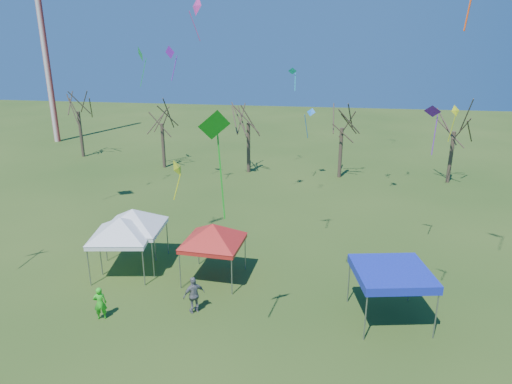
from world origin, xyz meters
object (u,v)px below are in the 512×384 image
radio_mast (43,34)px  tree_0 (76,95)px  tent_white_west (120,221)px  person_green (100,303)px  tree_3 (343,110)px  tent_red (213,228)px  tree_2 (248,105)px  tent_blue (392,273)px  tree_1 (161,108)px  tree_4 (457,113)px  tent_white_mid (133,213)px  person_grey (194,295)px

radio_mast → tree_0: radio_mast is taller
tent_white_west → person_green: size_ratio=2.63×
tree_3 → tent_red: (-6.48, -19.89, -3.22)m
tree_2 → tent_blue: (10.41, -22.47, -4.04)m
tree_1 → tree_4: 26.13m
tree_1 → tent_white_mid: (5.66, -19.59, -2.79)m
tent_white_west → tree_1: bearing=104.8°
tree_1 → tree_3: (16.80, -0.60, 0.29)m
tree_2 → tent_white_mid: tree_2 is taller
tree_0 → tree_2: (18.48, -3.01, -0.20)m
tree_3 → tent_white_west: tree_3 is taller
tree_3 → tent_red: 21.17m
tent_blue → person_grey: 8.75m
radio_mast → tent_blue: size_ratio=6.77×
tent_red → tent_blue: tent_red is taller
tree_4 → person_green: (-19.84, -24.18, -5.28)m
radio_mast → tent_blue: 49.34m
tent_red → person_green: 6.28m
tent_blue → person_grey: size_ratio=2.10×
radio_mast → tent_blue: bearing=-41.7°
tree_3 → tent_blue: tree_3 is taller
tree_3 → tent_white_west: bearing=-119.5°
tree_1 → tent_white_west: bearing=-75.2°
tree_2 → tree_0: bearing=170.8°
person_green → radio_mast: bearing=-75.4°
tree_2 → tent_red: size_ratio=2.04×
radio_mast → tree_3: 36.04m
tree_0 → tree_3: tree_0 is taller
tree_1 → person_grey: bearing=-66.6°
tree_4 → tent_red: size_ratio=1.97×
tree_0 → tree_2: tree_0 is taller
radio_mast → tent_white_west: 38.82m
tree_0 → tent_red: size_ratio=2.11×
radio_mast → tent_red: (27.55, -29.85, -9.65)m
tent_white_west → tent_red: size_ratio=1.01×
tree_1 → tent_white_mid: size_ratio=1.79×
tree_3 → tent_red: tree_3 is taller
tree_1 → tree_3: 16.81m
tent_white_west → tree_3: bearing=60.5°
radio_mast → tree_1: bearing=-28.5°
tent_white_mid → tree_1: bearing=106.1°
tent_white_mid → tent_red: size_ratio=1.05×
radio_mast → tree_4: radio_mast is taller
tree_1 → person_green: size_ratio=4.87×
tree_4 → person_grey: size_ratio=4.48×
tree_3 → tent_white_west: size_ratio=1.95×
tree_1 → tent_blue: 29.73m
tent_blue → tree_3: bearing=95.2°
radio_mast → tree_3: (34.03, -9.96, -6.42)m
radio_mast → tree_0: 11.45m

